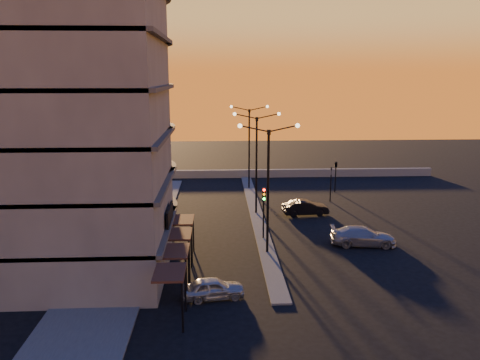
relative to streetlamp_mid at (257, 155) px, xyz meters
The scene contains 14 objects.
ground 11.46m from the streetlamp_mid, 90.00° to the right, with size 120.00×120.00×0.00m, color black.
sidewalk_west 13.30m from the streetlamp_mid, 150.26° to the right, with size 5.00×40.00×0.12m, color #50504D.
median 5.53m from the streetlamp_mid, 90.00° to the left, with size 1.20×36.00×0.12m, color #50504D.
parapet 16.91m from the streetlamp_mid, 82.87° to the left, with size 44.00×0.50×1.00m, color slate.
building 18.31m from the streetlamp_mid, 144.54° to the right, with size 14.35×17.08×25.00m.
streetlamp_near 10.00m from the streetlamp_mid, 90.00° to the right, with size 4.32×0.32×9.51m.
streetlamp_mid is the anchor object (origin of this frame).
streetlamp_far 10.00m from the streetlamp_mid, 90.00° to the left, with size 4.32×0.32×9.51m.
traffic_light_main 7.62m from the streetlamp_mid, 90.00° to the right, with size 0.28×0.44×4.25m.
signal_east_a 9.67m from the streetlamp_mid, 26.57° to the left, with size 0.13×0.16×3.60m.
signal_east_b 12.67m from the streetlamp_mid, 40.10° to the left, with size 0.42×1.99×3.60m.
car_hatchback 18.04m from the streetlamp_mid, 102.92° to the right, with size 1.46×3.64×1.24m, color #A1A5A9.
car_sedan 6.71m from the streetlamp_mid, ahead, with size 1.48×4.24×1.40m, color black.
car_wagon 12.47m from the streetlamp_mid, 49.05° to the right, with size 2.00×4.92×1.43m, color #979A9E.
Camera 1 is at (-3.54, -32.16, 12.77)m, focal length 35.00 mm.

